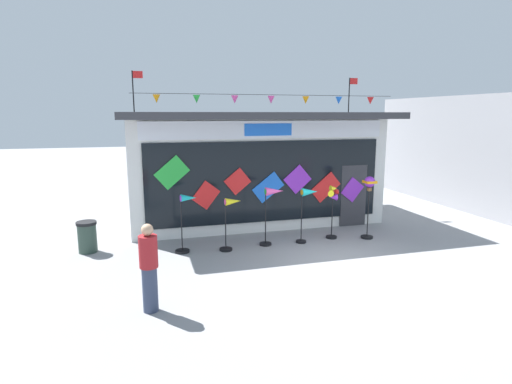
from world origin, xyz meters
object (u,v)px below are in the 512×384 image
(wind_spinner_far_left, at_px, (186,217))
(wind_spinner_left, at_px, (231,216))
(kite_shop_building, at_px, (250,165))
(wind_spinner_far_right, at_px, (369,192))
(wind_spinner_center_right, at_px, (308,201))
(person_near_camera, at_px, (149,267))
(trash_bin, at_px, (87,237))
(wind_spinner_center_left, at_px, (272,202))
(wind_spinner_right, at_px, (333,201))

(wind_spinner_far_left, height_order, wind_spinner_left, wind_spinner_far_left)
(kite_shop_building, xyz_separation_m, wind_spinner_far_right, (2.65, -3.57, -0.47))
(wind_spinner_left, bearing_deg, wind_spinner_center_right, 2.49)
(person_near_camera, bearing_deg, kite_shop_building, -92.98)
(wind_spinner_far_left, bearing_deg, person_near_camera, -107.74)
(kite_shop_building, height_order, trash_bin, kite_shop_building)
(wind_spinner_far_left, xyz_separation_m, person_near_camera, (-1.03, -3.20, -0.11))
(kite_shop_building, height_order, person_near_camera, kite_shop_building)
(wind_spinner_far_left, height_order, wind_spinner_center_left, wind_spinner_center_left)
(wind_spinner_right, relative_size, wind_spinner_far_right, 0.86)
(wind_spinner_right, bearing_deg, person_near_camera, -148.28)
(wind_spinner_far_left, xyz_separation_m, wind_spinner_far_right, (5.28, -0.19, 0.43))
(wind_spinner_left, distance_m, wind_spinner_center_left, 1.26)
(wind_spinner_far_right, bearing_deg, kite_shop_building, 126.61)
(kite_shop_building, relative_size, wind_spinner_far_left, 5.45)
(wind_spinner_right, height_order, trash_bin, wind_spinner_right)
(wind_spinner_right, bearing_deg, kite_shop_building, 116.32)
(kite_shop_building, bearing_deg, wind_spinner_far_right, -53.39)
(wind_spinner_center_right, height_order, trash_bin, wind_spinner_center_right)
(wind_spinner_center_right, bearing_deg, person_near_camera, -144.77)
(kite_shop_building, bearing_deg, wind_spinner_far_left, -127.79)
(wind_spinner_left, height_order, wind_spinner_right, wind_spinner_right)
(wind_spinner_center_left, distance_m, wind_spinner_right, 1.89)
(wind_spinner_right, xyz_separation_m, wind_spinner_far_right, (1.01, -0.25, 0.28))
(kite_shop_building, distance_m, wind_spinner_left, 3.94)
(kite_shop_building, xyz_separation_m, wind_spinner_center_right, (0.79, -3.45, -0.64))
(kite_shop_building, height_order, wind_spinner_far_left, kite_shop_building)
(wind_spinner_center_left, xyz_separation_m, wind_spinner_right, (1.89, 0.07, -0.11))
(wind_spinner_left, relative_size, trash_bin, 1.72)
(wind_spinner_left, relative_size, wind_spinner_center_left, 0.88)
(kite_shop_building, xyz_separation_m, trash_bin, (-5.16, -2.69, -1.44))
(trash_bin, bearing_deg, wind_spinner_right, -5.28)
(wind_spinner_left, xyz_separation_m, wind_spinner_right, (3.10, 0.23, 0.16))
(wind_spinner_right, bearing_deg, wind_spinner_left, -175.74)
(wind_spinner_center_right, xyz_separation_m, person_near_camera, (-4.44, -3.14, -0.36))
(wind_spinner_center_left, height_order, wind_spinner_right, wind_spinner_center_left)
(kite_shop_building, bearing_deg, wind_spinner_right, -63.68)
(wind_spinner_center_right, bearing_deg, wind_spinner_left, -177.51)
(kite_shop_building, relative_size, wind_spinner_left, 5.92)
(person_near_camera, bearing_deg, wind_spinner_far_right, -128.41)
(wind_spinner_left, bearing_deg, wind_spinner_center_left, 7.49)
(wind_spinner_center_right, relative_size, wind_spinner_far_right, 0.86)
(wind_spinner_left, xyz_separation_m, person_near_camera, (-2.19, -3.04, -0.10))
(wind_spinner_center_left, xyz_separation_m, trash_bin, (-4.92, 0.70, -0.80))
(wind_spinner_left, bearing_deg, wind_spinner_far_left, 171.93)
(kite_shop_building, distance_m, wind_spinner_center_left, 3.46)
(wind_spinner_center_right, distance_m, wind_spinner_far_right, 1.87)
(wind_spinner_center_left, height_order, wind_spinner_center_right, wind_spinner_center_left)
(wind_spinner_center_right, bearing_deg, kite_shop_building, 102.95)
(wind_spinner_right, bearing_deg, wind_spinner_center_left, -177.84)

